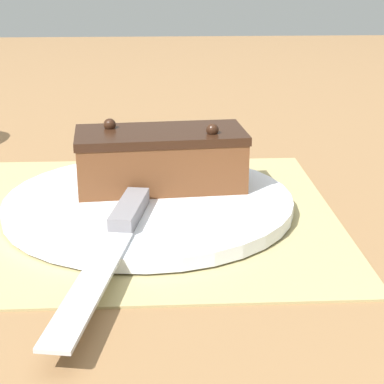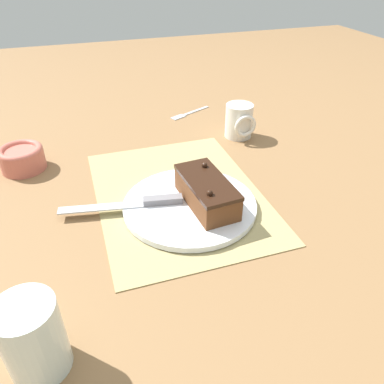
{
  "view_description": "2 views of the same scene",
  "coord_description": "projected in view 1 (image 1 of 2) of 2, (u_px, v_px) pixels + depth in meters",
  "views": [
    {
      "loc": [
        0.07,
        -0.56,
        0.22
      ],
      "look_at": [
        0.1,
        -0.0,
        0.02
      ],
      "focal_mm": 60.0,
      "sensor_mm": 36.0,
      "label": 1
    },
    {
      "loc": [
        0.64,
        -0.18,
        0.46
      ],
      "look_at": [
        0.03,
        0.02,
        0.02
      ],
      "focal_mm": 35.0,
      "sensor_mm": 36.0,
      "label": 2
    }
  ],
  "objects": [
    {
      "name": "cake_plate",
      "position": [
        149.0,
        203.0,
        0.6
      ],
      "size": [
        0.27,
        0.27,
        0.01
      ],
      "color": "white",
      "rests_on": "placemat_woven"
    },
    {
      "name": "chocolate_cake",
      "position": [
        161.0,
        158.0,
        0.62
      ],
      "size": [
        0.17,
        0.09,
        0.06
      ],
      "rotation": [
        0.0,
        0.0,
        0.08
      ],
      "color": "brown",
      "rests_on": "cake_plate"
    },
    {
      "name": "ground_plane",
      "position": [
        87.0,
        217.0,
        0.6
      ],
      "size": [
        3.0,
        3.0,
        0.0
      ],
      "primitive_type": "plane",
      "color": "olive"
    },
    {
      "name": "placemat_woven",
      "position": [
        87.0,
        215.0,
        0.59
      ],
      "size": [
        0.46,
        0.34,
        0.0
      ],
      "primitive_type": "cube",
      "color": "tan",
      "rests_on": "ground_plane"
    },
    {
      "name": "serving_knife",
      "position": [
        119.0,
        231.0,
        0.51
      ],
      "size": [
        0.06,
        0.24,
        0.01
      ],
      "rotation": [
        0.0,
        0.0,
        2.97
      ],
      "color": "slate",
      "rests_on": "cake_plate"
    }
  ]
}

